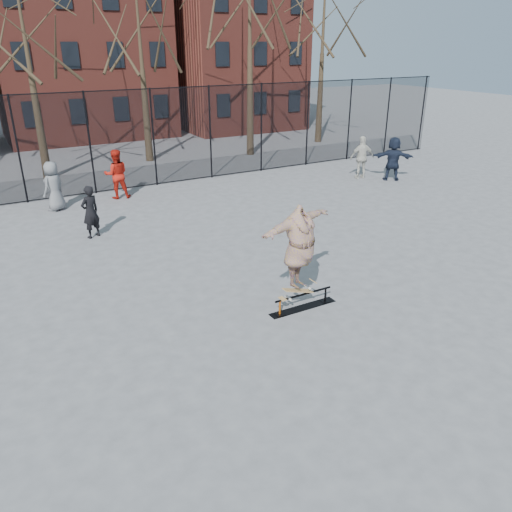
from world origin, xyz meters
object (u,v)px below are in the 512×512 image
skater (299,252)px  bystander_red (116,174)px  skate_rail (303,302)px  skateboard (298,293)px  bystander_grey (54,186)px  bystander_navy (393,159)px  bystander_black (90,212)px  bystander_white (362,157)px

skater → bystander_red: bearing=74.8°
skate_rail → skateboard: bearing=180.0°
bystander_grey → bystander_navy: size_ratio=0.94×
bystander_black → bystander_white: 12.36m
skateboard → bystander_grey: bearing=108.6°
bystander_red → bystander_white: bearing=177.6°
skate_rail → skateboard: 0.32m
skate_rail → bystander_white: bearing=43.6°
bystander_black → skate_rail: bearing=90.0°
bystander_red → skater: bearing=106.1°
bystander_black → skater: bearing=88.9°
skate_rail → bystander_grey: size_ratio=0.96×
bystander_white → bystander_navy: (0.98, -0.92, 0.02)m
skater → bystander_navy: (10.23, 7.73, -0.48)m
skater → bystander_navy: 12.83m
bystander_red → bystander_white: 10.64m
skateboard → skater: (0.00, 0.00, 1.01)m
skateboard → bystander_navy: bearing=37.1°
skate_rail → bystander_navy: 12.72m
bystander_grey → bystander_black: bearing=61.2°
bystander_red → bystander_grey: bearing=20.2°
skateboard → skater: size_ratio=0.36×
bystander_white → skate_rail: bearing=61.0°
skateboard → bystander_black: bystander_black is taller
bystander_grey → bystander_white: 12.92m
skater → bystander_navy: skater is taller
bystander_white → bystander_navy: size_ratio=0.98×
bystander_grey → bystander_black: 3.50m
bystander_red → bystander_navy: size_ratio=1.00×
skateboard → skate_rail: bearing=0.0°
skate_rail → bystander_black: bystander_black is taller
bystander_red → bystander_white: bystander_red is taller
bystander_red → bystander_navy: 11.81m
bystander_red → skate_rail: bearing=106.9°
skateboard → bystander_navy: 12.83m
skate_rail → bystander_black: size_ratio=1.03×
skate_rail → bystander_navy: size_ratio=0.90×
skate_rail → bystander_grey: bearing=109.4°
skateboard → bystander_navy: (10.23, 7.73, 0.53)m
bystander_black → bystander_red: bystander_red is taller
skate_rail → skateboard: skateboard is taller
skater → bystander_grey: (-3.54, 10.52, -0.54)m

